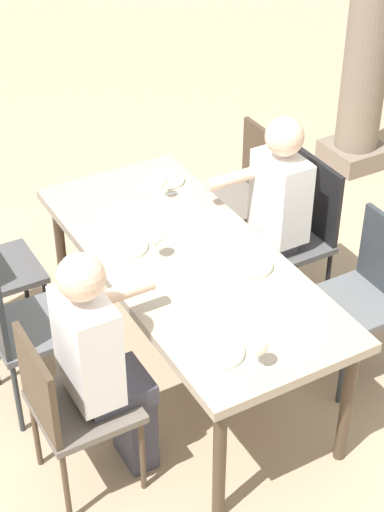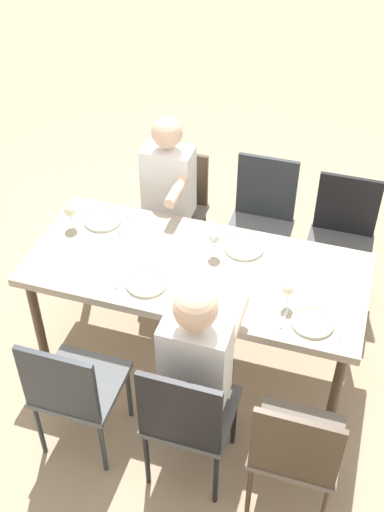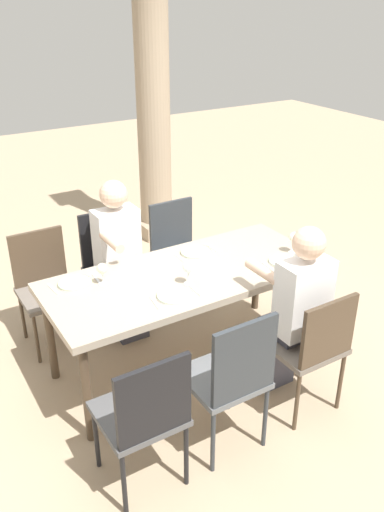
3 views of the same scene
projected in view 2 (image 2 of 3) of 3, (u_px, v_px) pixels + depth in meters
The scene contains 25 objects.
ground_plane at pixel (196, 353), 4.23m from camera, with size 16.00×16.00×0.00m, color tan.
dining_table at pixel (196, 275), 3.77m from camera, with size 1.99×0.86×0.77m.
chair_west_north at pixel (296, 448), 3.11m from camera, with size 0.44×0.44×0.90m.
chair_west_south at pixel (341, 235), 4.33m from camera, with size 0.44×0.44×0.93m.
chair_mid_north at pixel (187, 415), 3.21m from camera, with size 0.44×0.44×0.95m.
chair_mid_south at pixel (261, 217), 4.44m from camera, with size 0.44×0.44×0.97m.
chair_east_north at pixel (73, 388), 3.37m from camera, with size 0.44×0.44×0.91m.
chair_east_south at pixel (175, 205), 4.60m from camera, with size 0.44×0.44×0.90m.
diner_woman_green at pixel (166, 201), 4.36m from camera, with size 0.35×0.49×1.29m.
diner_man_white at pixel (199, 366), 3.27m from camera, with size 0.35×0.50×1.28m.
plate_0 at pixel (313, 323), 3.38m from camera, with size 0.23×0.23×0.02m.
wine_glass_0 at pixel (288, 290), 3.42m from camera, with size 0.07×0.07×0.16m.
fork_0 at pixel (341, 330), 3.35m from camera, with size 0.02×0.17×0.01m, color silver.
spoon_0 at pixel (285, 317), 3.41m from camera, with size 0.02×0.17×0.01m, color silver.
plate_1 at pixel (244, 248), 3.85m from camera, with size 0.24×0.24×0.02m.
wine_glass_1 at pixel (215, 238), 3.74m from camera, with size 0.08×0.08×0.17m.
fork_1 at pixel (268, 253), 3.82m from camera, with size 0.02×0.17×0.01m, color silver.
spoon_1 at pixel (220, 244), 3.88m from camera, with size 0.02×0.17×0.01m, color silver.
plate_2 at pixel (147, 283), 3.61m from camera, with size 0.24×0.24×0.02m.
fork_2 at pixel (172, 289), 3.58m from camera, with size 0.02×0.17×0.01m, color silver.
spoon_2 at pixel (122, 279), 3.65m from camera, with size 0.02×0.17×0.01m, color silver.
plate_3 at pixel (103, 220), 4.05m from camera, with size 0.24×0.24×0.02m.
wine_glass_3 at pixel (71, 211), 3.94m from camera, with size 0.08×0.08×0.16m.
fork_3 at pixel (125, 225), 4.02m from camera, with size 0.02×0.17×0.01m, color silver.
spoon_3 at pixel (81, 217), 4.09m from camera, with size 0.02×0.17×0.01m, color silver.
Camera 2 is at (-0.81, 2.67, 3.25)m, focal length 44.81 mm.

